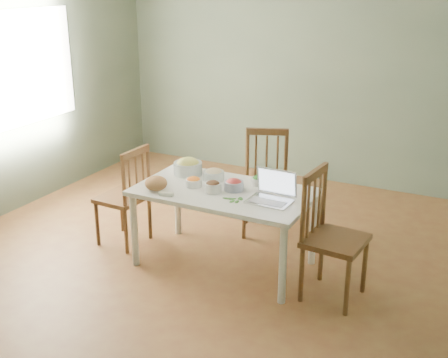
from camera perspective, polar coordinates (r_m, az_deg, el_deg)
The scene contains 18 objects.
floor at distance 5.28m, azimuth -0.87°, elevation -7.94°, with size 5.00×5.00×0.00m, color brown.
wall_back at distance 7.07m, azimuth 8.72°, elevation 10.58°, with size 5.00×0.00×2.70m, color slate.
window_left at distance 6.50m, azimuth -19.67°, elevation 10.22°, with size 0.04×1.60×1.20m, color white.
dining_table at distance 5.05m, azimuth 0.00°, elevation -4.84°, with size 1.51×0.85×0.71m, color white, non-canonical shape.
chair_far at distance 5.64m, azimuth 4.11°, elevation -0.49°, with size 0.45×0.43×1.02m, color #4E301D, non-canonical shape.
chair_left at distance 5.50m, azimuth -10.05°, elevation -1.60°, with size 0.42×0.40×0.96m, color #4E301D, non-canonical shape.
chair_right at distance 4.57m, azimuth 11.01°, elevation -5.70°, with size 0.46×0.44×1.04m, color #4E301D, non-canonical shape.
bread_boule at distance 4.92m, azimuth -6.74°, elevation -0.42°, with size 0.19×0.19×0.12m, color #A97A46.
butter_stick at distance 4.80m, azimuth -5.73°, elevation -1.49°, with size 0.12×0.04×0.03m, color white.
bowl_squash at distance 5.28m, azimuth -3.60°, elevation 1.27°, with size 0.26×0.26×0.15m, color #CDC55D, non-canonical shape.
bowl_carrot at distance 4.99m, azimuth -3.05°, elevation -0.26°, with size 0.15×0.15×0.08m, color orange, non-canonical shape.
bowl_onion at distance 5.14m, azimuth -1.05°, elevation 0.47°, with size 0.19×0.19×0.10m, color beige, non-canonical shape.
bowl_mushroom at distance 4.86m, azimuth -1.11°, elevation -0.73°, with size 0.15×0.15×0.10m, color #381F12, non-canonical shape.
bowl_redpep at distance 4.90m, azimuth 0.98°, elevation -0.56°, with size 0.17×0.17×0.10m, color #DE2E46, non-canonical shape.
bowl_broccoli at distance 5.03m, azimuth 3.46°, elevation -0.11°, with size 0.14×0.14×0.08m, color #134715, non-canonical shape.
flatbread at distance 5.04m, azimuth 5.05°, elevation -0.49°, with size 0.20×0.20×0.02m, color tan.
basil_bunch at distance 4.70m, azimuth 0.81°, elevation -1.94°, with size 0.19×0.19×0.02m, color #2B5E24, non-canonical shape.
laptop at distance 4.62m, azimuth 4.55°, elevation -0.90°, with size 0.35×0.28×0.24m, color silver, non-canonical shape.
Camera 1 is at (2.19, -4.13, 2.47)m, focal length 46.18 mm.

